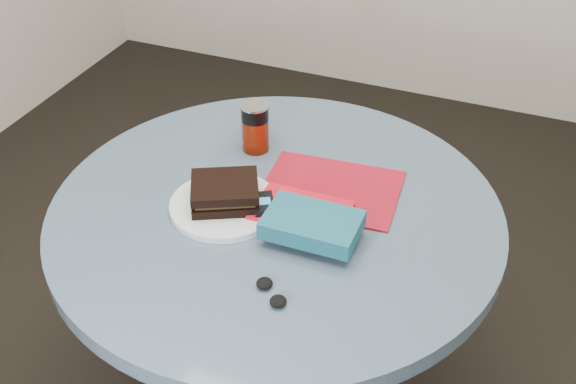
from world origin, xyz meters
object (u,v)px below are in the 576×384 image
at_px(magazine, 331,189).
at_px(headphones, 271,292).
at_px(plate, 225,206).
at_px(red_book, 301,212).
at_px(mp3_player, 264,204).
at_px(table, 276,262).
at_px(sandwich, 225,192).
at_px(pepper_grinder, 255,118).
at_px(novel, 312,225).
at_px(soda_can, 255,127).

bearing_deg(magazine, headphones, -93.80).
xyz_separation_m(plate, red_book, (0.17, 0.03, 0.01)).
xyz_separation_m(plate, magazine, (0.19, 0.15, -0.00)).
bearing_deg(plate, mp3_player, 9.19).
bearing_deg(mp3_player, table, 66.48).
distance_m(sandwich, pepper_grinder, 0.31).
bearing_deg(red_book, mp3_player, -166.52).
bearing_deg(mp3_player, sandwich, -173.84).
xyz_separation_m(table, plate, (-0.10, -0.05, 0.17)).
xyz_separation_m(sandwich, novel, (0.21, -0.03, 0.00)).
bearing_deg(magazine, red_book, -107.96).
relative_size(pepper_grinder, mp3_player, 1.04).
distance_m(sandwich, magazine, 0.25).
bearing_deg(mp3_player, plate, -170.81).
bearing_deg(magazine, soda_can, 153.13).
height_order(plate, sandwich, sandwich).
xyz_separation_m(soda_can, magazine, (0.23, -0.09, -0.06)).
xyz_separation_m(magazine, novel, (0.02, -0.18, 0.04)).
bearing_deg(table, pepper_grinder, 122.19).
height_order(sandwich, red_book, sandwich).
distance_m(magazine, novel, 0.19).
height_order(soda_can, magazine, soda_can).
relative_size(pepper_grinder, headphones, 1.03).
xyz_separation_m(plate, pepper_grinder, (-0.06, 0.31, 0.04)).
xyz_separation_m(sandwich, red_book, (0.17, 0.03, -0.03)).
bearing_deg(table, sandwich, -157.96).
xyz_separation_m(sandwich, headphones, (0.20, -0.22, -0.03)).
relative_size(plate, magazine, 0.79).
xyz_separation_m(red_book, novel, (0.05, -0.06, 0.03)).
bearing_deg(sandwich, magazine, 37.19).
bearing_deg(pepper_grinder, mp3_player, -62.71).
bearing_deg(table, headphones, -68.83).
bearing_deg(mp3_player, novel, -18.57).
xyz_separation_m(pepper_grinder, magazine, (0.26, -0.16, -0.04)).
height_order(table, mp3_player, mp3_player).
bearing_deg(table, red_book, -9.66).
height_order(sandwich, soda_can, soda_can).
distance_m(soda_can, magazine, 0.25).
bearing_deg(plate, pepper_grinder, 101.84).
bearing_deg(plate, table, 24.29).
bearing_deg(table, magazine, 48.86).
bearing_deg(plate, magazine, 38.06).
xyz_separation_m(plate, novel, (0.21, -0.03, 0.03)).
bearing_deg(soda_can, mp3_player, -62.09).
height_order(sandwich, pepper_grinder, pepper_grinder).
xyz_separation_m(plate, sandwich, (0.00, 0.00, 0.03)).
bearing_deg(pepper_grinder, soda_can, -64.98).
distance_m(pepper_grinder, mp3_player, 0.33).
relative_size(plate, novel, 1.24).
distance_m(table, red_book, 0.19).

